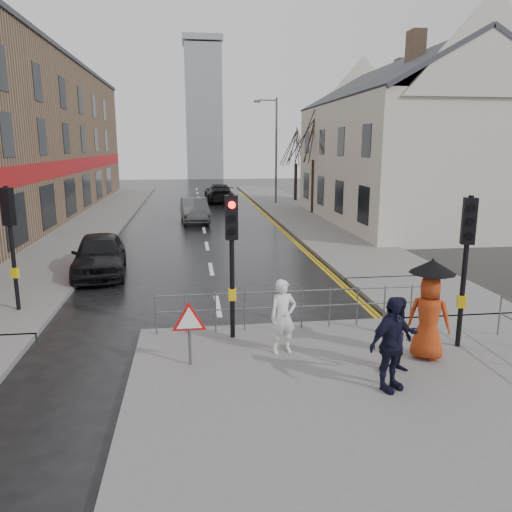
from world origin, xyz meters
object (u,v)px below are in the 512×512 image
object	(u,v)px
pedestrian_b	(399,335)
car_mid	(195,210)
car_parked	(100,254)
pedestrian_a	(283,317)
pedestrian_with_umbrella	(430,307)
pedestrian_d	(391,344)

from	to	relation	value
pedestrian_b	car_mid	xyz separation A→B (m)	(-3.79, 21.75, -0.19)
car_parked	pedestrian_a	bearing A→B (deg)	-62.56
pedestrian_a	pedestrian_b	bearing A→B (deg)	-40.85
pedestrian_b	car_parked	world-z (taller)	pedestrian_b
pedestrian_with_umbrella	car_parked	size ratio (longest dim) A/B	0.49
pedestrian_b	pedestrian_d	world-z (taller)	pedestrian_d
pedestrian_a	car_mid	xyz separation A→B (m)	(-1.68, 20.51, -0.23)
pedestrian_d	car_mid	world-z (taller)	pedestrian_d
pedestrian_with_umbrella	car_mid	size ratio (longest dim) A/B	0.49
pedestrian_a	car_parked	distance (m)	9.56
pedestrian_d	car_parked	world-z (taller)	pedestrian_d
car_parked	pedestrian_with_umbrella	bearing A→B (deg)	-52.36
pedestrian_b	car_parked	size ratio (longest dim) A/B	0.35
pedestrian_b	pedestrian_d	bearing A→B (deg)	-123.01
pedestrian_with_umbrella	car_parked	world-z (taller)	pedestrian_with_umbrella
pedestrian_a	car_mid	size ratio (longest dim) A/B	0.37
pedestrian_a	car_parked	size ratio (longest dim) A/B	0.37
pedestrian_a	pedestrian_b	world-z (taller)	pedestrian_a
pedestrian_b	pedestrian_d	size ratio (longest dim) A/B	0.86
pedestrian_with_umbrella	pedestrian_d	size ratio (longest dim) A/B	1.20
pedestrian_with_umbrella	car_mid	xyz separation A→B (m)	(-4.66, 21.21, -0.56)
pedestrian_with_umbrella	pedestrian_d	bearing A→B (deg)	-137.08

